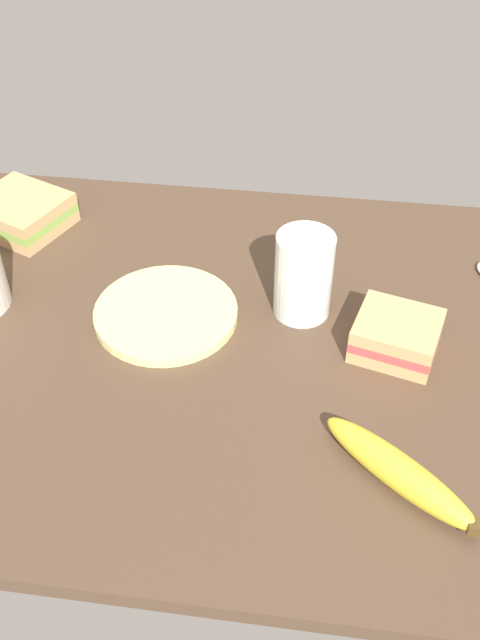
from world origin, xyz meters
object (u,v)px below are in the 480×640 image
plate_of_food (166,313)px  glass_of_milk (303,278)px  sandwich_main (396,336)px  banana (399,471)px  sandwich_side (21,213)px

plate_of_food → glass_of_milk: 16.80cm
sandwich_main → banana: (0.21, 18.15, -0.48)cm
plate_of_food → banana: banana is taller
sandwich_side → plate_of_food: bearing=145.8°
sandwich_main → plate_of_food: bearing=-4.3°
plate_of_food → sandwich_main: sandwich_main is taller
sandwich_side → banana: size_ratio=0.93×
banana → glass_of_milk: bearing=-65.6°
glass_of_milk → sandwich_side: bearing=-17.7°
sandwich_main → banana: bearing=89.3°
sandwich_main → sandwich_side: 53.51cm
glass_of_milk → banana: bearing=114.4°
plate_of_food → sandwich_main: bearing=175.7°
plate_of_food → glass_of_milk: size_ratio=1.60×
banana → plate_of_food: bearing=-37.2°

